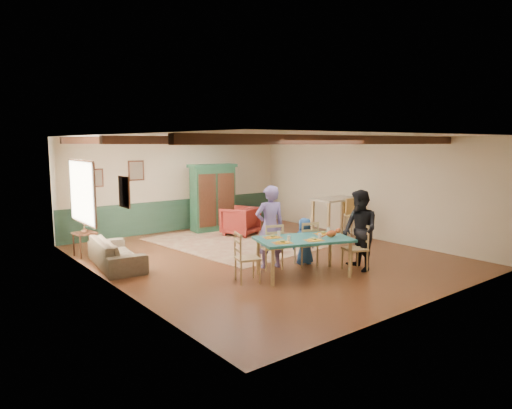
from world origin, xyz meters
TOP-DOWN VIEW (x-y plane):
  - floor at (0.00, 0.00)m, footprint 8.00×8.00m
  - wall_back at (0.00, 4.00)m, footprint 7.00×0.02m
  - wall_left at (-3.50, 0.00)m, footprint 0.02×8.00m
  - wall_right at (3.50, 0.00)m, footprint 0.02×8.00m
  - ceiling at (0.00, 0.00)m, footprint 7.00×8.00m
  - wainscot_back at (0.00, 3.98)m, footprint 6.95×0.03m
  - ceiling_beam_front at (0.00, -2.30)m, footprint 6.95×0.16m
  - ceiling_beam_mid at (0.00, 0.40)m, footprint 6.95×0.16m
  - ceiling_beam_back at (0.00, 3.00)m, footprint 6.95×0.16m
  - window_left at (-3.47, 1.70)m, footprint 0.06×1.60m
  - picture_left_wall at (-3.47, -0.60)m, footprint 0.04×0.42m
  - picture_back_a at (-1.30, 3.97)m, footprint 0.45×0.04m
  - picture_back_b at (-2.40, 3.97)m, footprint 0.38×0.04m
  - dining_table at (-0.38, -1.66)m, footprint 2.00×1.50m
  - dining_chair_far_left at (-0.52, -0.86)m, footprint 0.53×0.54m
  - dining_chair_far_right at (0.23, -1.11)m, footprint 0.53×0.54m
  - dining_chair_end_left at (-1.45, -1.30)m, footprint 0.54×0.53m
  - dining_chair_end_right at (0.70, -2.02)m, footprint 0.54×0.53m
  - person_man at (-0.50, -0.79)m, footprint 0.72×0.58m
  - person_woman at (0.79, -2.06)m, footprint 0.84×0.95m
  - person_child at (0.25, -1.04)m, footprint 0.56×0.45m
  - cat at (0.11, -1.93)m, footprint 0.38×0.24m
  - place_setting_near_left at (-0.97, -1.72)m, footprint 0.47×0.41m
  - place_setting_near_center at (-0.36, -1.93)m, footprint 0.47×0.41m
  - place_setting_far_left at (-0.81, -1.25)m, footprint 0.47×0.41m
  - place_setting_far_right at (0.22, -1.60)m, footprint 0.47×0.41m
  - area_rug at (0.46, 1.63)m, footprint 3.88×4.46m
  - armoire at (0.72, 3.29)m, footprint 1.42×0.67m
  - armchair at (0.96, 2.27)m, footprint 1.13×1.14m
  - sofa at (-2.97, 1.24)m, footprint 1.00×2.04m
  - end_table at (-3.20, 2.51)m, footprint 0.49×0.49m
  - table_lamp at (-3.20, 2.51)m, footprint 0.30×0.30m
  - counter_table at (2.80, 0.40)m, footprint 1.32×0.79m
  - bar_stool_left at (2.63, -0.44)m, footprint 0.45×0.48m
  - bar_stool_right at (3.13, 0.13)m, footprint 0.41×0.44m

SIDE VIEW (x-z plane):
  - floor at x=0.00m, z-range 0.00..0.00m
  - area_rug at x=0.46m, z-range 0.00..0.01m
  - end_table at x=-3.20m, z-range 0.00..0.55m
  - sofa at x=-2.97m, z-range 0.00..0.57m
  - dining_table at x=-0.38m, z-range 0.00..0.74m
  - armchair at x=0.96m, z-range 0.00..0.79m
  - wainscot_back at x=0.00m, z-range 0.00..0.90m
  - dining_chair_far_left at x=-0.52m, z-range 0.00..0.94m
  - dining_chair_far_right at x=0.23m, z-range 0.00..0.94m
  - dining_chair_end_left at x=-1.45m, z-range 0.00..0.94m
  - dining_chair_end_right at x=0.70m, z-range 0.00..0.94m
  - person_child at x=0.25m, z-range 0.00..0.99m
  - bar_stool_right at x=3.13m, z-range 0.00..1.01m
  - counter_table at x=2.80m, z-range 0.00..1.08m
  - bar_stool_left at x=2.63m, z-range 0.00..1.16m
  - place_setting_near_left at x=-0.97m, z-range 0.74..0.85m
  - place_setting_near_center at x=-0.36m, z-range 0.74..0.85m
  - place_setting_far_left at x=-0.81m, z-range 0.74..0.85m
  - place_setting_far_right at x=0.22m, z-range 0.74..0.85m
  - table_lamp at x=-3.20m, z-range 0.55..1.05m
  - person_woman at x=0.79m, z-range 0.00..1.63m
  - cat at x=0.11m, z-range 0.74..0.92m
  - person_man at x=-0.50m, z-range 0.00..1.70m
  - armoire at x=0.72m, z-range 0.00..1.94m
  - wall_back at x=0.00m, z-range 0.00..2.70m
  - wall_left at x=-3.50m, z-range 0.00..2.70m
  - wall_right at x=3.50m, z-range 0.00..2.70m
  - window_left at x=-3.47m, z-range 0.90..2.20m
  - picture_back_b at x=-2.40m, z-range 1.41..1.89m
  - picture_left_wall at x=-3.47m, z-range 1.49..2.01m
  - picture_back_a at x=-1.30m, z-range 1.52..2.08m
  - ceiling_beam_front at x=0.00m, z-range 2.53..2.69m
  - ceiling_beam_mid at x=0.00m, z-range 2.53..2.69m
  - ceiling_beam_back at x=0.00m, z-range 2.53..2.69m
  - ceiling at x=0.00m, z-range 2.69..2.71m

